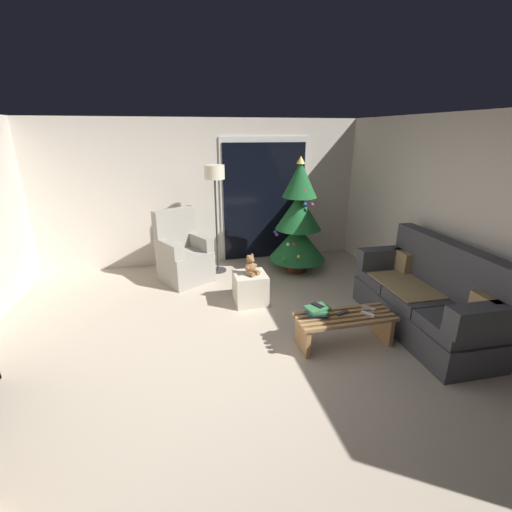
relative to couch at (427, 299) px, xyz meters
name	(u,v)px	position (x,y,z in m)	size (l,w,h in m)	color
ground_plane	(235,353)	(-2.32, 0.02, -0.40)	(7.00, 7.00, 0.00)	#B2A38E
wall_back	(203,193)	(-2.32, 3.08, 0.85)	(5.72, 0.12, 2.50)	beige
wall_right	(479,226)	(0.54, 0.02, 0.85)	(0.12, 6.00, 2.50)	beige
patio_door_frame	(264,200)	(-1.23, 3.01, 0.70)	(1.60, 0.02, 2.20)	silver
patio_door_glass	(264,203)	(-1.23, 2.99, 0.65)	(1.50, 0.02, 2.10)	black
couch	(427,299)	(0.00, 0.00, 0.00)	(0.83, 1.96, 1.08)	#3D3D42
coffee_table	(345,325)	(-1.09, -0.08, -0.15)	(1.10, 0.40, 0.36)	#9E7547
remote_graphite	(342,313)	(-1.11, -0.04, -0.02)	(0.04, 0.16, 0.02)	#333338
remote_white	(368,314)	(-0.85, -0.13, -0.02)	(0.04, 0.16, 0.02)	silver
remote_silver	(369,308)	(-0.76, 0.00, -0.02)	(0.04, 0.16, 0.02)	#ADADB2
book_stack	(317,311)	(-1.40, 0.00, 0.02)	(0.28, 0.25, 0.11)	#4C4C51
cell_phone	(317,305)	(-1.39, 0.01, 0.08)	(0.07, 0.14, 0.01)	black
christmas_tree	(298,223)	(-0.86, 2.17, 0.45)	(0.96, 0.96, 1.92)	#4C1E19
armchair	(183,256)	(-2.76, 2.22, 0.00)	(0.93, 0.93, 1.13)	gray
floor_lamp	(215,183)	(-2.18, 2.46, 1.11)	(0.32, 0.32, 1.78)	#2D2D30
ottoman	(250,288)	(-1.89, 1.18, -0.18)	(0.44, 0.44, 0.43)	beige
teddy_bear_chestnut	(251,266)	(-1.89, 1.17, 0.15)	(0.21, 0.22, 0.29)	brown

